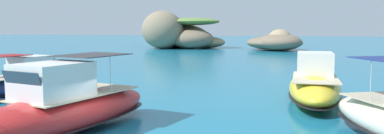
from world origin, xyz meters
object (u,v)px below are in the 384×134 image
object	(u,v)px
motorboat_red	(63,110)
motorboat_navy	(27,82)
islet_large	(178,33)
islet_small	(277,42)
motorboat_yellow	(314,85)

from	to	relation	value
motorboat_red	motorboat_navy	distance (m)	11.89
islet_large	islet_small	world-z (taller)	islet_large
islet_large	islet_small	distance (m)	23.26
islet_large	islet_small	xyz separation A→B (m)	(22.84, -4.07, -1.69)
islet_large	motorboat_red	world-z (taller)	islet_large
islet_small	motorboat_red	world-z (taller)	islet_small
islet_large	motorboat_yellow	world-z (taller)	islet_large
motorboat_yellow	islet_small	bearing A→B (deg)	94.28
islet_small	motorboat_navy	bearing A→B (deg)	-104.77
motorboat_navy	motorboat_yellow	distance (m)	20.11
motorboat_red	motorboat_yellow	bearing A→B (deg)	43.37
islet_small	motorboat_red	bearing A→B (deg)	-96.16
islet_small	islet_large	bearing A→B (deg)	169.90
islet_large	islet_small	bearing A→B (deg)	-10.10
islet_small	motorboat_yellow	distance (m)	57.17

